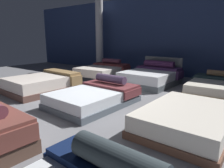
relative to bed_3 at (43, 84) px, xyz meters
The scene contains 9 objects.
ground_plane 2.20m from the bed_3, ahead, with size 18.00×18.00×0.02m, color slate.
showroom_back_wall 5.74m from the bed_3, 66.81° to the left, with size 18.00×0.06×3.50m, color navy.
bed_3 is the anchor object (origin of this frame).
bed_4 2.14m from the bed_3, ahead, with size 1.56×2.16×0.66m.
bed_5 4.40m from the bed_3, ahead, with size 1.49×2.03×0.40m.
bed_6 2.98m from the bed_3, 90.62° to the left, with size 1.70×2.11×0.73m.
bed_7 3.69m from the bed_3, 53.03° to the left, with size 1.74×2.09×0.91m.
bed_8 5.33m from the bed_3, 34.43° to the left, with size 1.71×2.03×0.60m.
support_pillar 5.02m from the bed_3, 108.60° to the left, with size 0.38×0.38×3.50m, color silver.
Camera 1 is at (3.15, -3.55, 1.59)m, focal length 32.27 mm.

